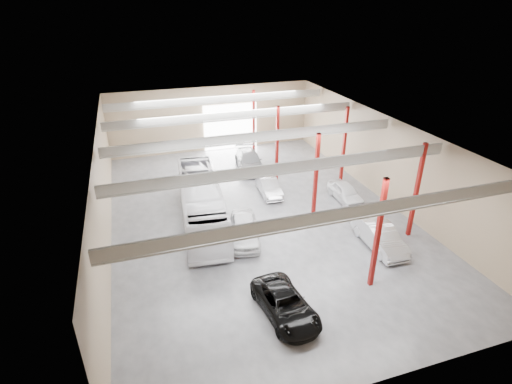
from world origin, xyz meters
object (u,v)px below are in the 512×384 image
car_row_a (244,230)px  car_row_b (269,186)px  coach_bus (201,202)px  car_right_far (345,192)px  car_row_c (249,161)px  car_right_near (380,236)px  black_sedan (285,304)px

car_row_a → car_row_b: 7.62m
coach_bus → car_right_far: 12.21m
car_row_c → car_right_far: car_row_c is taller
coach_bus → car_row_c: coach_bus is taller
car_row_a → car_right_near: bearing=-9.8°
black_sedan → car_right_far: size_ratio=1.18×
car_row_b → car_right_far: car_right_far is taller
car_row_c → car_right_near: 16.59m
car_right_near → car_right_far: 7.02m
car_row_b → coach_bus: bearing=-151.1°
coach_bus → car_row_a: size_ratio=2.46×
car_row_c → car_right_far: size_ratio=1.37×
car_row_a → car_right_far: car_row_a is taller
car_right_near → black_sedan: bearing=-151.8°
coach_bus → black_sedan: coach_bus is taller
black_sedan → car_row_a: 7.76m
car_row_a → car_right_near: (8.59, -3.64, -0.01)m
coach_bus → car_row_c: size_ratio=2.11×
coach_bus → car_right_near: size_ratio=2.42×
car_row_b → car_right_near: size_ratio=0.85×
car_row_b → car_row_c: 5.95m
car_right_far → car_row_a: bearing=-160.1°
black_sedan → car_right_near: 9.52m
car_right_near → coach_bus: bearing=149.6°
black_sedan → car_right_near: (8.59, 4.12, 0.14)m
car_row_c → car_right_far: 10.72m
black_sedan → car_right_near: size_ratio=0.99×
coach_bus → black_sedan: (2.33, -11.18, -1.01)m
black_sedan → car_right_near: bearing=20.1°
car_row_a → car_right_near: size_ratio=0.98×
coach_bus → car_right_far: size_ratio=2.88×
car_right_far → car_right_near: bearing=-98.8°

